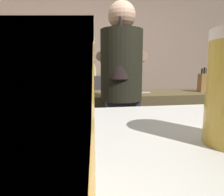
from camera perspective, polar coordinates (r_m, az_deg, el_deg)
The scene contains 11 objects.
wall_back at distance 3.50m, azimuth -3.82°, elevation 11.32°, with size 5.20×0.10×2.70m, color gray.
prep_counter at distance 2.27m, azimuth 9.12°, elevation -10.07°, with size 2.10×0.60×0.93m, color brown.
back_shelf at distance 3.27m, azimuth -5.15°, elevation -2.88°, with size 0.89×0.36×1.07m, color #3C3839.
bartender at distance 1.62m, azimuth 2.66°, elevation 1.70°, with size 0.50×0.55×1.71m.
knife_block at distance 2.41m, azimuth 25.08°, elevation 4.16°, with size 0.10×0.08×0.27m.
mixing_bowl at distance 2.15m, azimuth -11.85°, elevation 2.22°, with size 0.18×0.18×0.05m, color #D4502A.
chefs_knife at distance 2.09m, azimuth 7.89°, elevation 1.57°, with size 0.24×0.03×0.01m, color silver.
pint_glass_far at distance 0.12m, azimuth -24.06°, elevation -9.90°, with size 0.08×0.08×0.13m.
bottle_vinegar at distance 3.21m, azimuth -7.90°, elevation 8.15°, with size 0.08×0.08×0.24m.
bottle_olive_oil at distance 3.15m, azimuth -5.26°, elevation 7.97°, with size 0.06×0.06×0.21m.
bottle_soy at distance 3.18m, azimuth -0.01°, elevation 7.79°, with size 0.05×0.05×0.18m.
Camera 1 is at (-0.35, -1.28, 1.19)m, focal length 31.41 mm.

